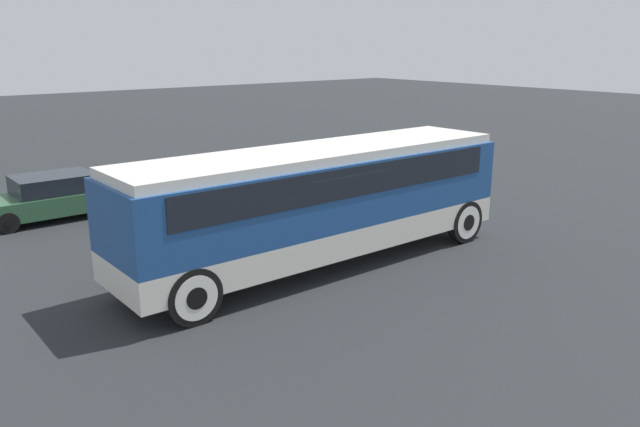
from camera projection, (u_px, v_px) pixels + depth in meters
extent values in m
plane|color=#26282B|center=(320.00, 264.00, 15.67)|extent=(120.00, 120.00, 0.00)
cube|color=silver|center=(320.00, 233.00, 15.45)|extent=(10.44, 2.43, 0.67)
cube|color=navy|center=(320.00, 189.00, 15.15)|extent=(10.44, 2.43, 1.56)
cube|color=black|center=(320.00, 174.00, 15.05)|extent=(9.18, 2.47, 0.70)
cube|color=silver|center=(320.00, 153.00, 14.91)|extent=(10.23, 2.24, 0.22)
cube|color=navy|center=(454.00, 171.00, 18.28)|extent=(0.36, 2.33, 1.78)
cylinder|color=black|center=(465.00, 222.00, 17.27)|extent=(1.19, 0.28, 1.19)
cylinder|color=silver|center=(465.00, 222.00, 17.27)|extent=(0.93, 0.30, 0.93)
cylinder|color=black|center=(465.00, 222.00, 17.27)|extent=(0.45, 0.32, 0.45)
cylinder|color=black|center=(406.00, 206.00, 18.93)|extent=(1.19, 0.28, 1.19)
cylinder|color=silver|center=(406.00, 206.00, 18.93)|extent=(0.93, 0.30, 0.93)
cylinder|color=black|center=(406.00, 206.00, 18.93)|extent=(0.45, 0.32, 0.45)
cylinder|color=black|center=(193.00, 296.00, 12.20)|extent=(1.19, 0.28, 1.19)
cylinder|color=silver|center=(193.00, 296.00, 12.20)|extent=(0.93, 0.30, 0.93)
cylinder|color=black|center=(193.00, 296.00, 12.20)|extent=(0.45, 0.32, 0.45)
cylinder|color=black|center=(146.00, 266.00, 13.86)|extent=(1.19, 0.28, 1.19)
cylinder|color=silver|center=(146.00, 266.00, 13.86)|extent=(0.93, 0.30, 0.93)
cylinder|color=black|center=(146.00, 266.00, 13.86)|extent=(0.45, 0.32, 0.45)
cube|color=#2D5638|center=(61.00, 200.00, 19.79)|extent=(4.45, 1.87, 0.61)
cube|color=black|center=(53.00, 183.00, 19.53)|extent=(2.32, 1.69, 0.55)
cylinder|color=black|center=(126.00, 204.00, 20.30)|extent=(0.63, 0.22, 0.63)
cylinder|color=black|center=(126.00, 204.00, 20.30)|extent=(0.24, 0.26, 0.24)
cylinder|color=black|center=(107.00, 194.00, 21.57)|extent=(0.63, 0.22, 0.63)
cylinder|color=black|center=(107.00, 194.00, 21.57)|extent=(0.24, 0.26, 0.24)
cylinder|color=black|center=(8.00, 223.00, 18.13)|extent=(0.63, 0.22, 0.63)
cylinder|color=black|center=(8.00, 223.00, 18.13)|extent=(0.24, 0.26, 0.24)
cube|color=navy|center=(278.00, 177.00, 22.92)|extent=(4.30, 1.74, 0.70)
cube|color=black|center=(274.00, 160.00, 22.64)|extent=(2.24, 1.56, 0.59)
cylinder|color=black|center=(326.00, 181.00, 23.41)|extent=(0.70, 0.22, 0.70)
cylinder|color=black|center=(326.00, 181.00, 23.41)|extent=(0.27, 0.26, 0.27)
cylinder|color=black|center=(301.00, 174.00, 24.57)|extent=(0.70, 0.22, 0.70)
cylinder|color=black|center=(301.00, 174.00, 24.57)|extent=(0.27, 0.26, 0.27)
cylinder|color=black|center=(252.00, 194.00, 21.40)|extent=(0.70, 0.22, 0.70)
cylinder|color=black|center=(252.00, 194.00, 21.40)|extent=(0.27, 0.26, 0.27)
cylinder|color=black|center=(229.00, 186.00, 22.56)|extent=(0.70, 0.22, 0.70)
cylinder|color=black|center=(229.00, 186.00, 22.56)|extent=(0.27, 0.26, 0.27)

